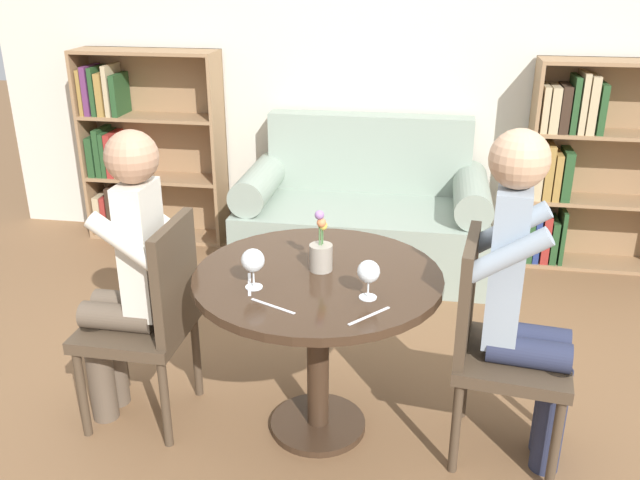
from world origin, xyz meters
name	(u,v)px	position (x,y,z in m)	size (l,w,h in m)	color
ground_plane	(318,427)	(0.00, 0.00, 0.00)	(16.00, 16.00, 0.00)	brown
back_wall	(375,42)	(0.00, 2.13, 1.35)	(5.20, 0.05, 2.70)	beige
round_table	(318,306)	(0.00, 0.00, 0.58)	(0.96, 0.96, 0.72)	#382619
couch	(363,218)	(0.00, 1.70, 0.31)	(1.53, 0.80, 0.92)	gray
bookshelf_left	(138,148)	(-1.60, 1.97, 0.63)	(0.96, 0.28, 1.30)	#93704C
bookshelf_right	(584,165)	(1.34, 1.97, 0.65)	(0.96, 0.28, 1.30)	#93704C
chair_left	(152,314)	(-0.68, -0.03, 0.49)	(0.43, 0.43, 0.90)	#473828
chair_right	(495,341)	(0.68, -0.01, 0.49)	(0.47, 0.47, 0.90)	#473828
person_left	(127,274)	(-0.77, -0.03, 0.67)	(0.42, 0.34, 1.26)	brown
person_right	(524,296)	(0.77, -0.03, 0.70)	(0.44, 0.37, 1.31)	#282D47
wine_glass_left	(253,262)	(-0.21, -0.15, 0.82)	(0.09, 0.09, 0.15)	white
wine_glass_right	(369,273)	(0.21, -0.17, 0.82)	(0.08, 0.08, 0.14)	white
flower_vase	(321,252)	(0.01, 0.04, 0.79)	(0.09, 0.09, 0.25)	#9E9384
knife_left_setting	(369,316)	(0.23, -0.30, 0.72)	(0.13, 0.15, 0.00)	silver
fork_left_setting	(273,306)	(-0.11, -0.29, 0.72)	(0.18, 0.09, 0.00)	silver
knife_right_setting	(249,284)	(-0.23, -0.13, 0.72)	(0.06, 0.19, 0.00)	silver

